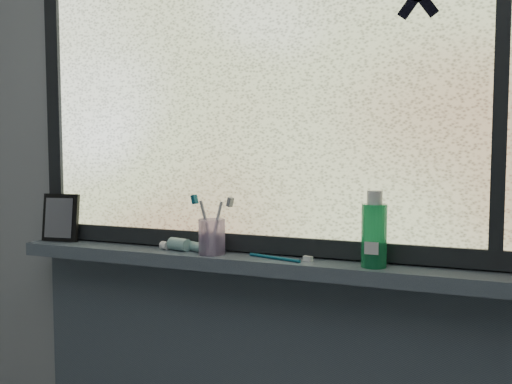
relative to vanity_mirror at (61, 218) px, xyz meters
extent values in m
cube|color=#9EA3A8|center=(0.73, 0.07, 0.15)|extent=(3.00, 0.01, 2.50)
cube|color=#4B5764|center=(0.73, -0.01, -0.10)|extent=(1.62, 0.14, 0.04)
cube|color=silver|center=(0.73, 0.05, 0.43)|extent=(1.50, 0.01, 1.00)
cube|color=black|center=(0.73, 0.04, -0.05)|extent=(1.60, 0.03, 0.05)
cube|color=black|center=(-0.05, 0.04, 0.43)|extent=(0.05, 0.03, 1.10)
cube|color=black|center=(1.33, 0.04, 0.43)|extent=(0.03, 0.03, 1.00)
cube|color=black|center=(0.00, 0.00, 0.00)|extent=(0.13, 0.08, 0.16)
cylinder|color=#CBACE4|center=(0.57, -0.02, -0.03)|extent=(0.09, 0.09, 0.10)
cylinder|color=#1E9C58|center=(1.04, -0.02, 0.02)|extent=(0.08, 0.08, 0.16)
camera|label=1|loc=(1.31, -1.49, 0.23)|focal=40.00mm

